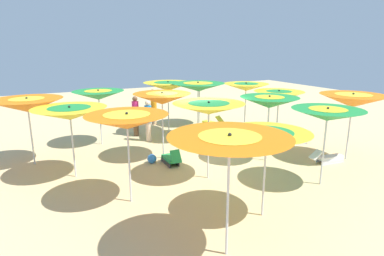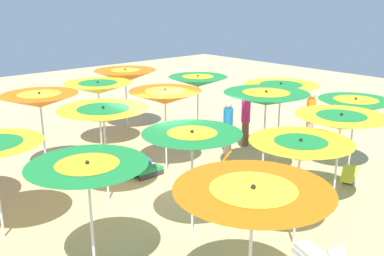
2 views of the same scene
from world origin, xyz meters
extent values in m
cube|color=#D1B57F|center=(0.00, 0.00, -0.02)|extent=(40.65, 40.65, 0.04)
cylinder|color=silver|center=(-2.12, -5.35, 1.03)|extent=(0.05, 0.05, 2.07)
cone|color=orange|center=(-2.12, -5.35, 2.07)|extent=(2.28, 2.28, 0.45)
cone|color=yellow|center=(-2.12, -5.35, 2.19)|extent=(1.10, 1.10, 0.22)
sphere|color=black|center=(-2.12, -5.35, 2.32)|extent=(0.07, 0.07, 0.07)
cylinder|color=silver|center=(-0.32, -4.24, 1.01)|extent=(0.05, 0.05, 2.02)
cone|color=yellow|center=(-0.32, -4.24, 2.02)|extent=(2.19, 2.19, 0.37)
cone|color=#1E8C38|center=(-0.32, -4.24, 2.11)|extent=(1.25, 1.25, 0.21)
sphere|color=black|center=(-0.32, -4.24, 2.24)|extent=(0.07, 0.07, 0.07)
cylinder|color=silver|center=(2.09, -3.16, 1.08)|extent=(0.05, 0.05, 2.17)
cone|color=orange|center=(2.09, -3.16, 2.17)|extent=(2.08, 2.08, 0.38)
cone|color=yellow|center=(2.09, -3.16, 2.26)|extent=(1.16, 1.16, 0.21)
sphere|color=black|center=(2.09, -3.16, 2.39)|extent=(0.07, 0.07, 0.07)
cylinder|color=silver|center=(-3.41, -2.78, 1.03)|extent=(0.05, 0.05, 2.06)
cone|color=#1E8C38|center=(-3.41, -2.78, 2.06)|extent=(2.05, 2.05, 0.36)
cone|color=yellow|center=(-3.41, -2.78, 2.15)|extent=(1.09, 1.09, 0.19)
sphere|color=black|center=(-3.41, -2.78, 2.27)|extent=(0.07, 0.07, 0.07)
cylinder|color=silver|center=(-0.66, -1.13, 1.10)|extent=(0.05, 0.05, 2.19)
cone|color=orange|center=(-0.66, -1.13, 2.19)|extent=(2.03, 2.03, 0.39)
cone|color=yellow|center=(-0.66, -1.13, 2.28)|extent=(1.12, 1.12, 0.21)
sphere|color=black|center=(-0.66, -1.13, 2.42)|extent=(0.07, 0.07, 0.07)
cylinder|color=silver|center=(1.64, -0.57, 1.10)|extent=(0.05, 0.05, 2.19)
cone|color=yellow|center=(1.64, -0.57, 2.19)|extent=(2.15, 2.15, 0.34)
cone|color=#1E8C38|center=(1.64, -0.57, 2.27)|extent=(1.23, 1.23, 0.19)
sphere|color=black|center=(1.64, -0.57, 2.39)|extent=(0.07, 0.07, 0.07)
cylinder|color=silver|center=(-3.84, 0.43, 1.09)|extent=(0.05, 0.05, 2.18)
cone|color=yellow|center=(-3.84, 0.43, 2.18)|extent=(2.25, 2.25, 0.38)
cone|color=#1E8C38|center=(-3.84, 0.43, 2.27)|extent=(1.27, 1.27, 0.22)
sphere|color=black|center=(-3.84, 0.43, 2.40)|extent=(0.07, 0.07, 0.07)
cylinder|color=silver|center=(-2.26, 1.15, 1.15)|extent=(0.05, 0.05, 2.29)
cone|color=#1E8C38|center=(-2.26, 1.15, 2.29)|extent=(2.26, 2.26, 0.34)
cone|color=yellow|center=(-2.26, 1.15, 2.37)|extent=(1.26, 1.26, 0.19)
sphere|color=black|center=(-2.26, 1.15, 2.49)|extent=(0.07, 0.07, 0.07)
cylinder|color=silver|center=(1.20, 2.09, 1.05)|extent=(0.05, 0.05, 2.10)
cone|color=#1E8C38|center=(1.20, 2.09, 2.10)|extent=(2.02, 2.02, 0.39)
cone|color=yellow|center=(1.20, 2.09, 2.20)|extent=(1.01, 1.01, 0.19)
sphere|color=black|center=(1.20, 2.09, 2.32)|extent=(0.07, 0.07, 0.07)
cylinder|color=silver|center=(3.57, 2.18, 1.05)|extent=(0.05, 0.05, 2.11)
cone|color=#1E8C38|center=(3.57, 2.18, 2.11)|extent=(2.00, 2.00, 0.34)
cone|color=yellow|center=(3.57, 2.18, 2.19)|extent=(1.05, 1.05, 0.18)
sphere|color=black|center=(3.57, 2.18, 2.30)|extent=(0.07, 0.07, 0.07)
cylinder|color=silver|center=(-4.57, 2.45, 0.97)|extent=(0.05, 0.05, 1.94)
cone|color=#1E8C38|center=(-4.57, 2.45, 1.94)|extent=(2.05, 2.05, 0.40)
cone|color=yellow|center=(-4.57, 2.45, 2.03)|extent=(1.22, 1.22, 0.23)
sphere|color=black|center=(-4.57, 2.45, 2.17)|extent=(0.07, 0.07, 0.07)
cylinder|color=silver|center=(-2.03, 3.47, 1.09)|extent=(0.05, 0.05, 2.18)
cone|color=yellow|center=(-2.03, 3.47, 2.18)|extent=(2.04, 2.04, 0.33)
cone|color=#1E8C38|center=(-2.03, 3.47, 2.26)|extent=(1.10, 1.10, 0.18)
sphere|color=black|center=(-2.03, 3.47, 2.37)|extent=(0.07, 0.07, 0.07)
cylinder|color=silver|center=(-0.15, 3.72, 1.01)|extent=(0.05, 0.05, 2.02)
cone|color=yellow|center=(-0.15, 3.72, 2.02)|extent=(2.01, 2.01, 0.40)
cone|color=#1E8C38|center=(-0.15, 3.72, 2.12)|extent=(1.03, 1.03, 0.20)
sphere|color=black|center=(-0.15, 3.72, 2.25)|extent=(0.07, 0.07, 0.07)
cone|color=orange|center=(2.44, 4.73, 2.14)|extent=(2.23, 2.23, 0.45)
cone|color=yellow|center=(2.44, 4.73, 2.25)|extent=(1.21, 1.21, 0.24)
sphere|color=black|center=(2.44, 4.73, 2.39)|extent=(0.07, 0.07, 0.07)
cube|color=silver|center=(-3.98, 2.67, 0.07)|extent=(0.81, 0.34, 0.14)
cube|color=silver|center=(-4.10, 2.97, 0.07)|extent=(0.81, 0.34, 0.14)
cube|color=yellow|center=(-4.04, 2.82, 0.19)|extent=(0.91, 0.60, 0.10)
cube|color=yellow|center=(-3.46, 3.04, 0.41)|extent=(0.51, 0.45, 0.38)
cube|color=#333338|center=(-0.02, -1.31, 0.07)|extent=(0.82, 0.05, 0.14)
cube|color=#333338|center=(-0.02, -0.98, 0.07)|extent=(0.82, 0.05, 0.14)
cube|color=green|center=(-0.02, -1.14, 0.19)|extent=(0.83, 0.34, 0.10)
cube|color=green|center=(0.51, -1.15, 0.43)|extent=(0.29, 0.33, 0.41)
cube|color=olive|center=(-2.18, 0.60, 0.07)|extent=(0.38, 0.78, 0.14)
cube|color=olive|center=(-1.92, 0.72, 0.07)|extent=(0.38, 0.78, 0.14)
cube|color=orange|center=(-2.05, 0.66, 0.19)|extent=(0.61, 0.88, 0.10)
cube|color=orange|center=(-1.82, 0.16, 0.46)|extent=(0.40, 0.40, 0.46)
cube|color=white|center=(0.16, 4.44, 0.19)|extent=(0.64, 1.01, 0.10)
cylinder|color=#D8A87F|center=(-5.65, 0.37, 0.44)|extent=(0.24, 0.24, 0.88)
cylinder|color=orange|center=(-5.65, 0.37, 1.27)|extent=(0.30, 0.30, 0.77)
sphere|color=#D8A87F|center=(-5.65, 0.37, 1.77)|extent=(0.24, 0.24, 0.24)
cylinder|color=brown|center=(-4.05, -1.09, 0.42)|extent=(0.24, 0.24, 0.85)
cylinder|color=#D82672|center=(-4.05, -1.09, 1.22)|extent=(0.30, 0.30, 0.74)
sphere|color=brown|center=(-4.05, -1.09, 1.70)|extent=(0.23, 0.23, 0.23)
cylinder|color=beige|center=(-2.97, -0.87, 0.41)|extent=(0.24, 0.24, 0.83)
cylinder|color=#1972BF|center=(-2.97, -0.87, 1.19)|extent=(0.30, 0.30, 0.72)
sphere|color=beige|center=(-2.97, -0.87, 1.66)|extent=(0.22, 0.22, 0.22)
sphere|color=#337FE5|center=(-0.35, -1.68, 0.16)|extent=(0.32, 0.32, 0.32)
camera|label=1|loc=(9.74, -5.24, 4.01)|focal=30.06mm
camera|label=2|loc=(6.71, 8.25, 4.87)|focal=40.82mm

